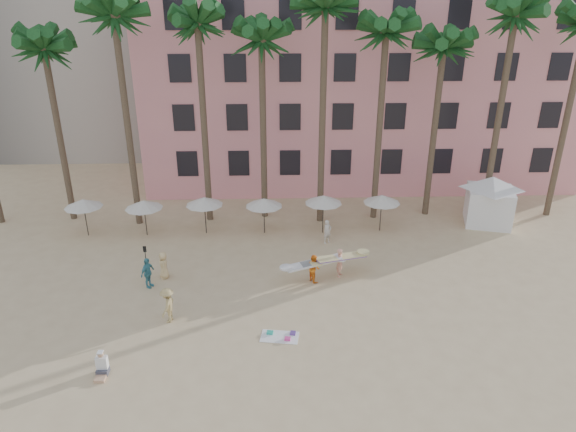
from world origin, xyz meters
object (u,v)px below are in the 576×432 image
at_px(cabana, 490,196).
at_px(carrier_white, 314,267).
at_px(carrier_yellow, 340,261).
at_px(pink_hotel, 356,83).

relative_size(cabana, carrier_white, 1.66).
distance_m(carrier_yellow, carrier_white, 1.65).
bearing_deg(carrier_yellow, cabana, 32.18).
bearing_deg(cabana, pink_hotel, 122.54).
bearing_deg(pink_hotel, carrier_white, -104.38).
relative_size(pink_hotel, carrier_white, 10.43).
relative_size(pink_hotel, cabana, 6.30).
distance_m(pink_hotel, carrier_yellow, 21.13).
bearing_deg(carrier_white, carrier_yellow, 17.61).
xyz_separation_m(carrier_yellow, carrier_white, (-1.57, -0.50, -0.09)).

